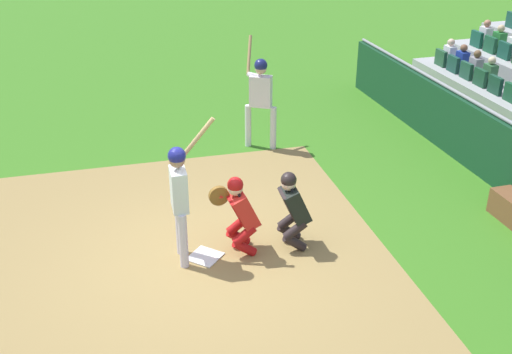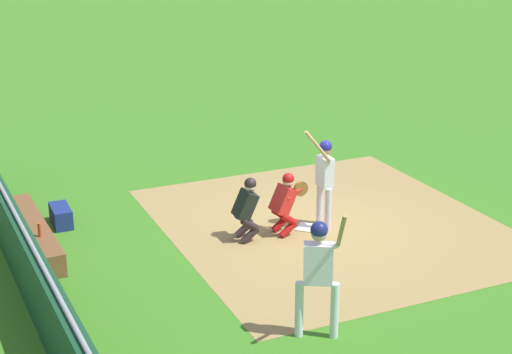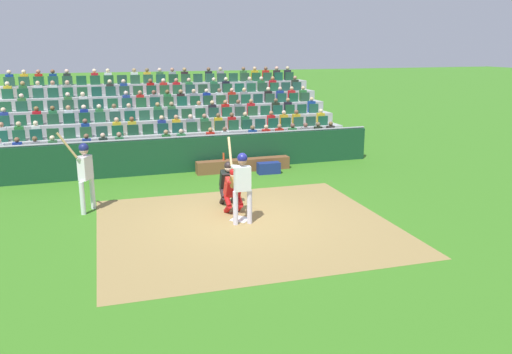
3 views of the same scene
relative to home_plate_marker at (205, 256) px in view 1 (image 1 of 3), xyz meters
The scene contains 7 objects.
ground_plane 0.02m from the home_plate_marker, ahead, with size 160.00×160.00×0.00m, color #39781F.
infield_dirt_patch 0.50m from the home_plate_marker, 90.00° to the left, with size 7.19×6.51×0.01m, color olive.
home_plate_marker is the anchor object (origin of this frame).
batter_at_plate 1.17m from the home_plate_marker, 80.47° to the left, with size 0.55×0.73×2.15m.
catcher_crouching 0.89m from the home_plate_marker, 86.53° to the right, with size 0.47×0.72×1.28m.
home_plate_umpire 1.52m from the home_plate_marker, 92.14° to the right, with size 0.48×0.48×1.29m.
on_deck_batter 4.38m from the home_plate_marker, 27.96° to the right, with size 0.88×0.64×2.22m.
Camera 1 is at (-7.78, 1.47, 5.30)m, focal length 43.89 mm.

